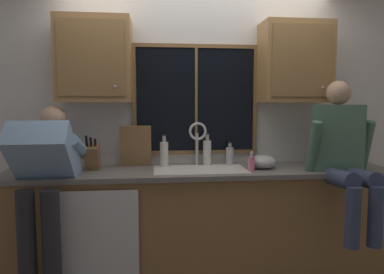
{
  "coord_description": "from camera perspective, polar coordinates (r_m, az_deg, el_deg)",
  "views": [
    {
      "loc": [
        -0.4,
        -3.34,
        1.49
      ],
      "look_at": [
        -0.07,
        -0.3,
        1.2
      ],
      "focal_mm": 33.46,
      "sensor_mm": 36.0,
      "label": 1
    }
  ],
  "objects": [
    {
      "name": "back_wall",
      "position": [
        3.43,
        0.51,
        1.76
      ],
      "size": [
        5.69,
        0.12,
        2.55
      ],
      "primitive_type": "cube",
      "color": "silver",
      "rests_on": "floor"
    },
    {
      "name": "window_glass",
      "position": [
        3.36,
        0.57,
        5.95
      ],
      "size": [
        1.1,
        0.02,
        0.95
      ],
      "primitive_type": "cube",
      "color": "black"
    },
    {
      "name": "window_frame_top",
      "position": [
        3.39,
        0.6,
        14.31
      ],
      "size": [
        1.17,
        0.02,
        0.04
      ],
      "primitive_type": "cube",
      "color": "brown"
    },
    {
      "name": "window_frame_bottom",
      "position": [
        3.38,
        0.59,
        -2.43
      ],
      "size": [
        1.17,
        0.02,
        0.04
      ],
      "primitive_type": "cube",
      "color": "brown"
    },
    {
      "name": "window_frame_left",
      "position": [
        3.33,
        -9.21,
        5.89
      ],
      "size": [
        0.03,
        0.02,
        0.95
      ],
      "primitive_type": "cube",
      "color": "brown"
    },
    {
      "name": "window_frame_right",
      "position": [
        3.46,
        10.02,
        5.85
      ],
      "size": [
        0.03,
        0.02,
        0.95
      ],
      "primitive_type": "cube",
      "color": "brown"
    },
    {
      "name": "window_mullion_center",
      "position": [
        3.34,
        0.6,
        5.96
      ],
      "size": [
        0.02,
        0.02,
        0.95
      ],
      "primitive_type": "cube",
      "color": "brown"
    },
    {
      "name": "lower_cabinet_run",
      "position": [
        3.25,
        1.24,
        -13.49
      ],
      "size": [
        3.29,
        0.58,
        0.88
      ],
      "primitive_type": "cube",
      "color": "olive",
      "rests_on": "floor"
    },
    {
      "name": "countertop",
      "position": [
        3.11,
        1.3,
        -5.57
      ],
      "size": [
        3.35,
        0.62,
        0.04
      ],
      "primitive_type": "cube",
      "color": "slate",
      "rests_on": "lower_cabinet_run"
    },
    {
      "name": "dishwasher_front",
      "position": [
        2.95,
        -14.51,
        -15.29
      ],
      "size": [
        0.6,
        0.02,
        0.74
      ],
      "primitive_type": "cube",
      "color": "white"
    },
    {
      "name": "upper_cabinet_left",
      "position": [
        3.23,
        -15.28,
        11.75
      ],
      "size": [
        0.62,
        0.36,
        0.72
      ],
      "color": "#A87A47"
    },
    {
      "name": "upper_cabinet_right",
      "position": [
        3.44,
        16.1,
        11.32
      ],
      "size": [
        0.62,
        0.36,
        0.72
      ],
      "color": "#A87A47"
    },
    {
      "name": "sink",
      "position": [
        3.14,
        1.19,
        -6.93
      ],
      "size": [
        0.8,
        0.46,
        0.21
      ],
      "color": "white",
      "rests_on": "lower_cabinet_run"
    },
    {
      "name": "faucet",
      "position": [
        3.26,
        0.93,
        -0.22
      ],
      "size": [
        0.18,
        0.09,
        0.4
      ],
      "color": "silver",
      "rests_on": "countertop"
    },
    {
      "name": "person_standing",
      "position": [
        2.94,
        -22.43,
        -6.04
      ],
      "size": [
        0.53,
        0.72,
        1.47
      ],
      "color": "#262628",
      "rests_on": "floor"
    },
    {
      "name": "person_sitting_on_counter",
      "position": [
        3.2,
        22.88,
        -2.0
      ],
      "size": [
        0.54,
        0.64,
        1.26
      ],
      "color": "#384260",
      "rests_on": "countertop"
    },
    {
      "name": "knife_block",
      "position": [
        3.19,
        -15.61,
        -3.14
      ],
      "size": [
        0.12,
        0.18,
        0.32
      ],
      "color": "olive",
      "rests_on": "countertop"
    },
    {
      "name": "cutting_board",
      "position": [
        3.28,
        -8.94,
        -1.45
      ],
      "size": [
        0.28,
        0.1,
        0.37
      ],
      "primitive_type": "cube",
      "rotation": [
        0.21,
        0.0,
        0.0
      ],
      "color": "#997047",
      "rests_on": "countertop"
    },
    {
      "name": "mixing_bowl",
      "position": [
        3.23,
        11.18,
        -3.93
      ],
      "size": [
        0.25,
        0.25,
        0.12
      ],
      "primitive_type": "ellipsoid",
      "color": "#B7B7BC",
      "rests_on": "countertop"
    },
    {
      "name": "soap_dispenser",
      "position": [
        3.1,
        9.45,
        -4.12
      ],
      "size": [
        0.06,
        0.07,
        0.17
      ],
      "color": "pink",
      "rests_on": "countertop"
    },
    {
      "name": "bottle_green_glass",
      "position": [
        3.31,
        2.42,
        -2.41
      ],
      "size": [
        0.08,
        0.08,
        0.3
      ],
      "color": "silver",
      "rests_on": "countertop"
    },
    {
      "name": "bottle_tall_clear",
      "position": [
        3.24,
        -4.46,
        -2.63
      ],
      "size": [
        0.07,
        0.07,
        0.29
      ],
      "color": "silver",
      "rests_on": "countertop"
    },
    {
      "name": "bottle_amber_small",
      "position": [
        3.36,
        6.05,
        -2.93
      ],
      "size": [
        0.07,
        0.07,
        0.22
      ],
      "color": "#B7B7BC",
      "rests_on": "countertop"
    }
  ]
}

